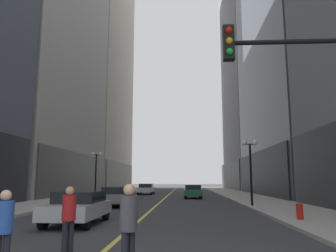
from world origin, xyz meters
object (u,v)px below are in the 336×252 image
object	(u,v)px
pedestrian_in_red_jacket	(69,214)
street_lamp_right_mid	(250,158)
pedestrian_in_blue_hoodie	(4,226)
car_white	(146,189)
pedestrian_with_orange_bag	(129,222)
car_green	(193,191)
street_lamp_left_far	(96,164)
car_silver	(79,206)
traffic_light_near_right	(320,98)
fire_hydrant_right	(300,213)
car_grey	(117,196)

from	to	relation	value
pedestrian_in_red_jacket	street_lamp_right_mid	bearing A→B (deg)	62.49
pedestrian_in_red_jacket	pedestrian_in_blue_hoodie	distance (m)	2.07
car_white	pedestrian_with_orange_bag	world-z (taller)	pedestrian_with_orange_bag
car_green	street_lamp_right_mid	xyz separation A→B (m)	(3.60, -11.25, 2.54)
car_white	pedestrian_with_orange_bag	xyz separation A→B (m)	(3.83, -35.20, 0.29)
pedestrian_in_red_jacket	street_lamp_left_far	size ratio (longest dim) A/B	0.37
pedestrian_with_orange_bag	car_silver	bearing A→B (deg)	114.45
car_silver	traffic_light_near_right	distance (m)	10.10
car_white	fire_hydrant_right	bearing A→B (deg)	-70.18
car_white	fire_hydrant_right	distance (m)	28.72
pedestrian_in_blue_hoodie	street_lamp_right_mid	xyz separation A→B (m)	(7.82, 15.90, 2.33)
car_silver	pedestrian_with_orange_bag	world-z (taller)	pedestrian_with_orange_bag
car_grey	street_lamp_right_mid	distance (m)	9.44
car_grey	street_lamp_left_far	size ratio (longest dim) A/B	0.98
pedestrian_in_red_jacket	street_lamp_right_mid	xyz separation A→B (m)	(7.25, 13.92, 2.31)
car_grey	fire_hydrant_right	world-z (taller)	car_grey
car_green	pedestrian_in_red_jacket	bearing A→B (deg)	-98.24
car_grey	street_lamp_right_mid	bearing A→B (deg)	-4.43
car_silver	fire_hydrant_right	bearing A→B (deg)	5.40
car_silver	fire_hydrant_right	world-z (taller)	car_silver
car_silver	street_lamp_right_mid	bearing A→B (deg)	44.38
traffic_light_near_right	street_lamp_right_mid	xyz separation A→B (m)	(1.05, 14.37, -0.49)
car_white	street_lamp_left_far	xyz separation A→B (m)	(-3.56, -10.51, 2.54)
street_lamp_right_mid	fire_hydrant_right	world-z (taller)	street_lamp_right_mid
pedestrian_with_orange_bag	fire_hydrant_right	size ratio (longest dim) A/B	2.15
pedestrian_in_blue_hoodie	street_lamp_right_mid	bearing A→B (deg)	63.82
car_green	street_lamp_left_far	size ratio (longest dim) A/B	0.95
car_green	street_lamp_left_far	distance (m)	9.84
car_green	fire_hydrant_right	size ratio (longest dim) A/B	5.24
traffic_light_near_right	fire_hydrant_right	world-z (taller)	traffic_light_near_right
car_silver	car_green	size ratio (longest dim) A/B	1.02
pedestrian_with_orange_bag	street_lamp_left_far	distance (m)	25.88
car_grey	street_lamp_left_far	distance (m)	9.31
pedestrian_in_red_jacket	pedestrian_in_blue_hoodie	bearing A→B (deg)	-106.04
car_silver	car_green	distance (m)	20.44
street_lamp_right_mid	street_lamp_left_far	bearing A→B (deg)	145.37
car_white	traffic_light_near_right	size ratio (longest dim) A/B	0.71
traffic_light_near_right	street_lamp_left_far	bearing A→B (deg)	116.85
car_green	pedestrian_in_red_jacket	size ratio (longest dim) A/B	2.57
street_lamp_right_mid	pedestrian_with_orange_bag	bearing A→B (deg)	-108.82
car_silver	traffic_light_near_right	size ratio (longest dim) A/B	0.75
street_lamp_left_far	traffic_light_near_right	bearing A→B (deg)	-63.15
car_silver	street_lamp_right_mid	size ratio (longest dim) A/B	0.96
car_green	pedestrian_with_orange_bag	xyz separation A→B (m)	(-1.80, -27.10, 0.29)
car_green	street_lamp_left_far	world-z (taller)	street_lamp_left_far
car_silver	car_white	bearing A→B (deg)	91.05
car_silver	pedestrian_with_orange_bag	xyz separation A→B (m)	(3.32, -7.31, 0.28)
car_grey	car_green	world-z (taller)	same
pedestrian_in_blue_hoodie	street_lamp_left_far	world-z (taller)	street_lamp_left_far
pedestrian_in_red_jacket	pedestrian_in_blue_hoodie	size ratio (longest dim) A/B	1.02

